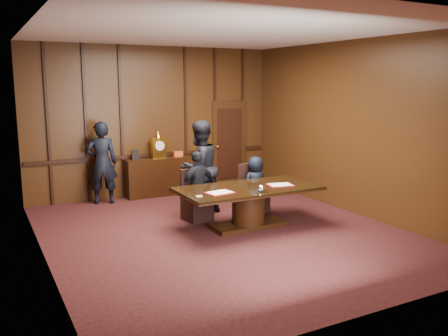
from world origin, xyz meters
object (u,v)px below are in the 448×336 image
at_px(conference_table, 248,200).
at_px(signatory_left, 198,186).
at_px(witness_left, 102,163).
at_px(witness_right, 200,168).
at_px(signatory_right, 256,185).
at_px(sideboard, 159,175).

height_order(conference_table, signatory_left, signatory_left).
bearing_deg(conference_table, signatory_left, 129.09).
xyz_separation_m(witness_left, witness_right, (1.55, -1.77, 0.04)).
relative_size(signatory_right, witness_left, 0.64).
bearing_deg(witness_left, conference_table, 137.46).
bearing_deg(conference_table, witness_right, 107.95).
xyz_separation_m(sideboard, witness_left, (-1.38, -0.16, 0.43)).
relative_size(signatory_left, witness_right, 0.72).
height_order(signatory_left, signatory_right, signatory_left).
height_order(sideboard, signatory_right, sideboard).
bearing_deg(signatory_right, conference_table, 44.84).
height_order(signatory_left, witness_left, witness_left).
xyz_separation_m(sideboard, signatory_right, (1.22, -2.38, 0.10)).
distance_m(conference_table, witness_right, 1.39).
bearing_deg(sideboard, signatory_right, -62.82).
bearing_deg(sideboard, witness_right, -85.01).
height_order(conference_table, signatory_right, signatory_right).
relative_size(witness_left, witness_right, 0.96).
bearing_deg(signatory_right, witness_left, -46.58).
bearing_deg(signatory_left, sideboard, -104.85).
distance_m(sideboard, witness_right, 2.00).
xyz_separation_m(signatory_right, witness_right, (-1.05, 0.45, 0.37)).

